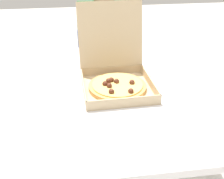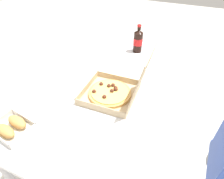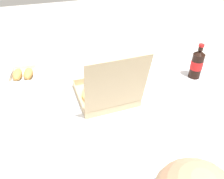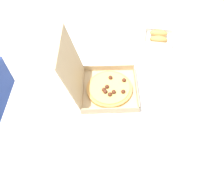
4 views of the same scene
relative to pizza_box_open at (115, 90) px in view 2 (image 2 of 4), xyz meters
The scene contains 6 objects.
ground_plane 0.82m from the pizza_box_open, behind, with size 10.00×10.00×0.00m, color beige.
dining_table 0.16m from the pizza_box_open, behind, with size 1.42×1.06×0.76m.
pizza_box_open is the anchor object (origin of this frame).
bread_side_box 0.57m from the pizza_box_open, 40.21° to the right, with size 0.18×0.21×0.06m.
cola_bottle 0.60m from the pizza_box_open, behind, with size 0.07×0.07×0.22m.
paper_menu 0.45m from the pizza_box_open, 133.01° to the right, with size 0.21×0.15×0.00m, color white.
Camera 2 is at (0.90, 0.33, 1.52)m, focal length 30.43 mm.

